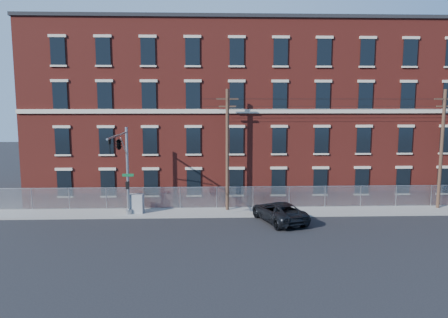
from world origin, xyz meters
name	(u,v)px	position (x,y,z in m)	size (l,w,h in m)	color
ground	(203,231)	(0.00, 0.00, 0.00)	(140.00, 140.00, 0.00)	black
sidewalk	(347,211)	(12.00, 5.00, 0.06)	(65.00, 3.00, 0.12)	gray
mill_building	(322,111)	(12.00, 13.93, 8.15)	(55.30, 14.32, 16.30)	maroon
chain_link_fence	(343,196)	(12.00, 6.30, 1.06)	(59.06, 0.06, 1.85)	#A5A8AD
traffic_signal_mast	(121,152)	(-6.00, 2.18, 5.39)	(0.90, 6.75, 7.00)	#9EA0A5
utility_pole_near	(227,148)	(2.00, 5.60, 5.34)	(1.80, 0.28, 10.00)	#4A3125
utility_pole_mid	(442,147)	(20.00, 5.60, 5.34)	(1.80, 0.28, 10.00)	#4A3125
overhead_wires	(445,101)	(20.00, 5.60, 9.12)	(40.00, 0.62, 0.62)	black
pickup_truck	(279,212)	(5.78, 2.26, 0.77)	(2.56, 5.56, 1.55)	black
utility_cabinet	(136,204)	(-5.48, 4.82, 0.90)	(1.24, 0.62, 1.55)	gray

